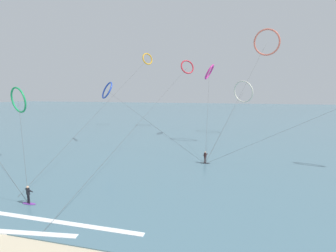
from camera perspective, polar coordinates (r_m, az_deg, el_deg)
sea_water at (r=113.52m, az=10.23°, el=2.87°), size 400.00×200.00×0.08m
surfer_violet at (r=26.00m, az=-29.91°, el=-14.03°), size 1.40×0.69×1.70m
surfer_charcoal at (r=34.96m, az=8.70°, el=-7.46°), size 1.40×0.73×1.70m
kite_amber at (r=69.11m, az=-4.88°, el=15.35°), size 3.80×48.94×20.61m
kite_cobalt at (r=48.85m, az=-14.06°, el=8.12°), size 21.84×11.65×12.06m
kite_ivory at (r=60.52m, az=17.23°, el=7.68°), size 8.85×29.03×12.69m
kite_coral at (r=48.93m, az=22.12°, el=17.69°), size 11.74×16.06×21.08m
kite_magenta at (r=54.78m, az=9.67°, el=12.36°), size 2.39×22.81×16.00m
kite_emerald at (r=42.19m, az=-31.66°, el=5.20°), size 14.80×13.53×10.85m
kite_crimson at (r=68.16m, az=4.52°, el=13.60°), size 4.06×55.71×18.70m
wave_crest_mid at (r=21.91m, az=-23.92°, el=-20.04°), size 13.69×0.58×0.12m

